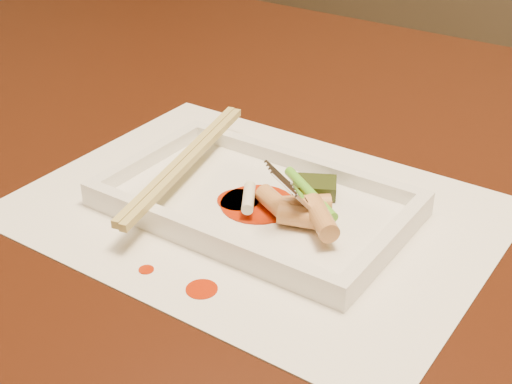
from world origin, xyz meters
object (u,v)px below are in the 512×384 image
Objects in this scene: placemat at (256,211)px; fork at (342,137)px; table at (284,235)px; chopstick_a at (182,159)px; plate_base at (256,206)px.

fork is at bearing 14.42° from placemat.
table is 0.18m from chopstick_a.
chopstick_a is (-0.08, 0.00, 0.02)m from plate_base.
table is 3.50× the size of placemat.
plate_base is 1.10× the size of chopstick_a.
placemat is 0.09m from chopstick_a.
placemat is (0.04, -0.11, 0.10)m from table.
plate_base is 1.86× the size of fork.
placemat is at bearing -0.00° from chopstick_a.
plate_base reaches higher than placemat.
fork reaches higher than placemat.
plate_base is 0.08m from chopstick_a.
fork is (0.07, 0.02, 0.08)m from plate_base.
table is 5.38× the size of plate_base.
plate_base reaches higher than table.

